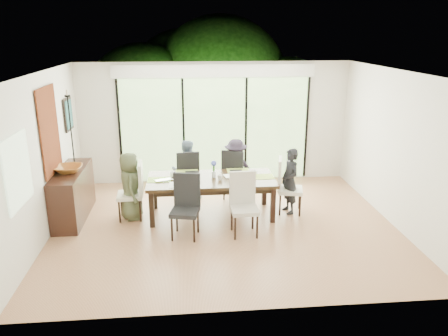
{
  "coord_description": "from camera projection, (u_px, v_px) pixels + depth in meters",
  "views": [
    {
      "loc": [
        -0.68,
        -7.11,
        3.34
      ],
      "look_at": [
        0.0,
        0.25,
        1.0
      ],
      "focal_mm": 35.0,
      "sensor_mm": 36.0,
      "label": 1
    }
  ],
  "objects": [
    {
      "name": "glass_doors",
      "position": [
        215.0,
        130.0,
        9.8
      ],
      "size": [
        4.2,
        0.02,
        2.3
      ],
      "primitive_type": "cube",
      "color": "#598C3F",
      "rests_on": "wall_back"
    },
    {
      "name": "laptop",
      "position": [
        165.0,
        181.0,
        7.87
      ],
      "size": [
        0.37,
        0.3,
        0.03
      ],
      "primitive_type": "imported",
      "rotation": [
        0.0,
        0.0,
        0.35
      ],
      "color": "silver",
      "rests_on": "table_top"
    },
    {
      "name": "art_frame",
      "position": [
        68.0,
        114.0,
        8.64
      ],
      "size": [
        0.03,
        0.55,
        0.65
      ],
      "primitive_type": "cube",
      "color": "black",
      "rests_on": "wall_left"
    },
    {
      "name": "person_left_end",
      "position": [
        130.0,
        186.0,
        7.94
      ],
      "size": [
        0.45,
        0.63,
        1.26
      ],
      "primitive_type": "imported",
      "rotation": [
        0.0,
        0.0,
        1.71
      ],
      "color": "#485236",
      "rests_on": "floor"
    },
    {
      "name": "book",
      "position": [
        225.0,
        177.0,
        8.11
      ],
      "size": [
        0.21,
        0.25,
        0.02
      ],
      "primitive_type": "imported",
      "rotation": [
        0.0,
        0.0,
        0.24
      ],
      "color": "white",
      "rests_on": "table_top"
    },
    {
      "name": "person_far_left",
      "position": [
        187.0,
        171.0,
        8.82
      ],
      "size": [
        0.6,
        0.39,
        1.26
      ],
      "primitive_type": "imported",
      "rotation": [
        0.0,
        0.0,
        3.18
      ],
      "color": "slate",
      "rests_on": "floor"
    },
    {
      "name": "ceiling",
      "position": [
        225.0,
        71.0,
        7.0
      ],
      "size": [
        6.0,
        5.0,
        0.01
      ],
      "primitive_type": "cube",
      "color": "white",
      "rests_on": "wall_back"
    },
    {
      "name": "mullion_a",
      "position": [
        120.0,
        132.0,
        9.6
      ],
      "size": [
        0.05,
        0.04,
        2.3
      ],
      "primitive_type": "cube",
      "color": "black",
      "rests_on": "wall_back"
    },
    {
      "name": "table_leg_fl",
      "position": [
        152.0,
        209.0,
        7.66
      ],
      "size": [
        0.09,
        0.09,
        0.67
      ],
      "primitive_type": "cube",
      "color": "black",
      "rests_on": "floor"
    },
    {
      "name": "mullion_b",
      "position": [
        184.0,
        131.0,
        9.72
      ],
      "size": [
        0.05,
        0.04,
        2.3
      ],
      "primitive_type": "cube",
      "color": "black",
      "rests_on": "wall_back"
    },
    {
      "name": "foliage_right",
      "position": [
        286.0,
        107.0,
        12.37
      ],
      "size": [
        2.8,
        2.8,
        2.8
      ],
      "primitive_type": "sphere",
      "color": "#14380F",
      "rests_on": "ground"
    },
    {
      "name": "hyacinth_blooms",
      "position": [
        214.0,
        163.0,
        8.01
      ],
      "size": [
        0.11,
        0.11,
        0.11
      ],
      "primitive_type": "sphere",
      "color": "#515ECA",
      "rests_on": "table_top"
    },
    {
      "name": "foliage_mid",
      "position": [
        220.0,
        85.0,
        12.81
      ],
      "size": [
        4.0,
        4.0,
        4.0
      ],
      "primitive_type": "sphere",
      "color": "#14380F",
      "rests_on": "ground"
    },
    {
      "name": "wall_left",
      "position": [
        43.0,
        157.0,
        7.14
      ],
      "size": [
        0.02,
        5.0,
        2.7
      ],
      "primitive_type": "cube",
      "color": "silver",
      "rests_on": "floor"
    },
    {
      "name": "tablet_far_r",
      "position": [
        236.0,
        171.0,
        8.41
      ],
      "size": [
        0.23,
        0.17,
        0.01
      ],
      "primitive_type": "cube",
      "color": "black",
      "rests_on": "table_top"
    },
    {
      "name": "chair_near_right",
      "position": [
        244.0,
        205.0,
        7.32
      ],
      "size": [
        0.47,
        0.47,
        1.07
      ],
      "primitive_type": null,
      "rotation": [
        0.0,
        0.0,
        0.04
      ],
      "color": "beige",
      "rests_on": "floor"
    },
    {
      "name": "foliage_left",
      "position": [
        143.0,
        102.0,
        12.16
      ],
      "size": [
        3.2,
        3.2,
        3.2
      ],
      "primitive_type": "sphere",
      "color": "#14380F",
      "rests_on": "ground"
    },
    {
      "name": "sideboard",
      "position": [
        73.0,
        194.0,
        8.02
      ],
      "size": [
        0.46,
        1.63,
        0.92
      ],
      "primitive_type": "cube",
      "color": "black",
      "rests_on": "floor"
    },
    {
      "name": "tablet_far_l",
      "position": [
        192.0,
        172.0,
        8.34
      ],
      "size": [
        0.25,
        0.18,
        0.01
      ],
      "primitive_type": "cube",
      "color": "black",
      "rests_on": "table_top"
    },
    {
      "name": "chair_far_right",
      "position": [
        235.0,
        173.0,
        8.95
      ],
      "size": [
        0.59,
        0.59,
        1.07
      ],
      "primitive_type": null,
      "rotation": [
        0.0,
        0.0,
        2.72
      ],
      "color": "black",
      "rests_on": "floor"
    },
    {
      "name": "placemat_paper",
      "position": [
        181.0,
        185.0,
        7.71
      ],
      "size": [
        0.43,
        0.31,
        0.01
      ],
      "primitive_type": "cube",
      "color": "white",
      "rests_on": "table_top"
    },
    {
      "name": "blinds_header",
      "position": [
        215.0,
        71.0,
        9.39
      ],
      "size": [
        4.4,
        0.06,
        0.28
      ],
      "primitive_type": "cube",
      "color": "white",
      "rests_on": "wall_back"
    },
    {
      "name": "person_far_right",
      "position": [
        236.0,
        169.0,
        8.91
      ],
      "size": [
        0.61,
        0.4,
        1.26
      ],
      "primitive_type": "imported",
      "rotation": [
        0.0,
        0.0,
        3.09
      ],
      "color": "#241D2C",
      "rests_on": "floor"
    },
    {
      "name": "candlestick_base",
      "position": [
        75.0,
        164.0,
        8.21
      ],
      "size": [
        0.1,
        0.1,
        0.04
      ],
      "primitive_type": "cylinder",
      "color": "black",
      "rests_on": "sideboard"
    },
    {
      "name": "papers",
      "position": [
        249.0,
        178.0,
        8.05
      ],
      "size": [
        0.29,
        0.21,
        0.0
      ],
      "primitive_type": "cube",
      "color": "white",
      "rests_on": "table_top"
    },
    {
      "name": "table_leg_bl",
      "position": [
        155.0,
        192.0,
        8.47
      ],
      "size": [
        0.09,
        0.09,
        0.67
      ],
      "primitive_type": "cube",
      "color": "black",
      "rests_on": "floor"
    },
    {
      "name": "chair_far_left",
      "position": [
        187.0,
        175.0,
        8.87
      ],
      "size": [
        0.51,
        0.51,
        1.07
      ],
      "primitive_type": null,
      "rotation": [
        0.0,
        0.0,
        3.29
      ],
      "color": "black",
      "rests_on": "floor"
    },
    {
      "name": "wall_right",
      "position": [
        396.0,
        149.0,
        7.67
      ],
      "size": [
        0.02,
        5.0,
        2.7
      ],
      "primitive_type": "cube",
      "color": "white",
      "rests_on": "floor"
    },
    {
      "name": "deck",
      "position": [
        213.0,
        170.0,
        11.06
      ],
      "size": [
        6.0,
        1.8,
        0.1
      ],
      "primitive_type": "cube",
      "color": "brown",
      "rests_on": "ground"
    },
    {
      "name": "table_leg_br",
      "position": [
        264.0,
        188.0,
        8.66
      ],
      "size": [
        0.09,
        0.09,
        0.67
      ],
      "primitive_type": "cube",
      "color": "black",
      "rests_on": "floor"
    },
    {
      "name": "wall_back",
      "position": [
        215.0,
        123.0,
        9.79
      ],
      "size": [
        6.0,
        0.02,
        2.7
      ],
      "primitive_type": "cube",
      "color": "silver",
      "rests_on": "floor"
    },
    {
      "name": "table_apron",
      "position": [
        211.0,
        184.0,
        8.08
      ],
      "size": [
        2.14,
        0.88,
        0.1
      ],
      "primitive_type": "cube",
      "color": "black",
      "rests_on": "floor"
    },
    {
      "name": "candlestick_shaft",
      "position": [
        71.0,
        130.0,
        8.01
      ],
      "size": [
        0.02,
        0.02,
        1.28
      ],
      "primitive_type": "cylinder",
      "color": "black",
      "rests_on": "sideboard"
    },
    {
      "name": "placemat_right",
      "position": [
        262.0,
        177.0,
        8.12
      ],
      "size": [
        0.43,
        0.31,
        0.01
      ],
      "primitive_type": "cube",
      "color": "#90AB3D",
      "rests_on": "table_top"
    },
    {
      "name": "wall_front",
      "position": [
        246.0,
        211.0,
        5.02
      ],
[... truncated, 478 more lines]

